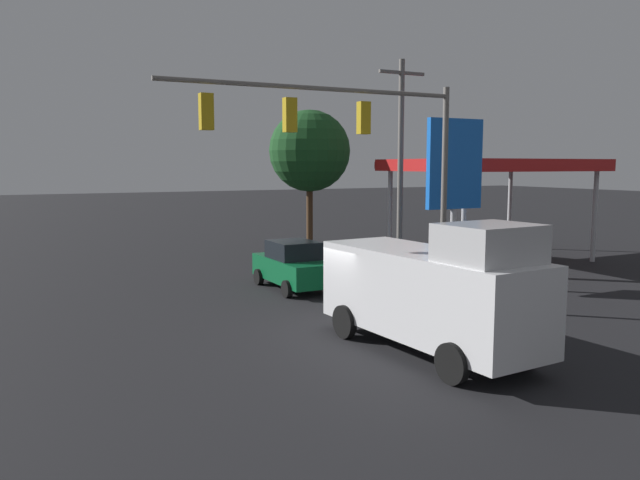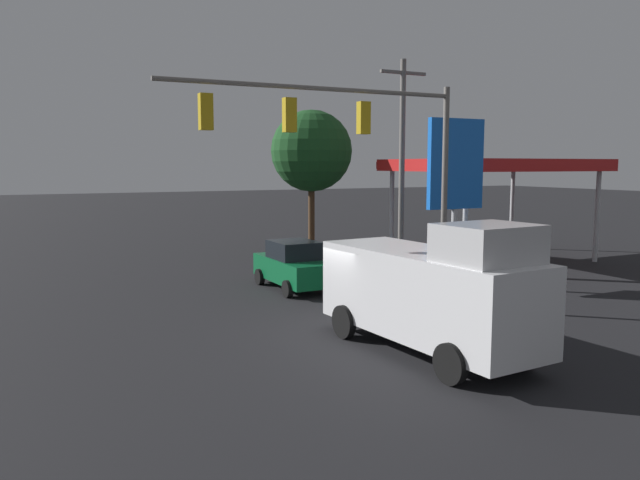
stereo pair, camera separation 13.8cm
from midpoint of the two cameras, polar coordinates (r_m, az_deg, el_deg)
ground_plane at (r=19.02m, az=2.94°, el=-8.17°), size 200.00×200.00×0.00m
traffic_signal_assembly at (r=19.62m, az=3.14°, el=9.03°), size 9.81×0.43×7.51m
utility_pole at (r=29.05m, az=7.63°, el=7.18°), size 2.40×0.26×9.68m
gas_station_canopy at (r=33.64m, az=15.68°, el=6.50°), size 9.69×7.25×5.23m
price_sign at (r=25.74m, az=12.44°, el=6.30°), size 2.63×0.27×6.78m
delivery_truck at (r=16.54m, az=10.41°, el=-4.54°), size 2.93×6.95×3.58m
sedan_far at (r=24.95m, az=-2.23°, el=-2.32°), size 2.08×4.41×1.93m
street_tree at (r=35.08m, az=-0.68°, el=8.12°), size 4.54×4.54×7.99m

